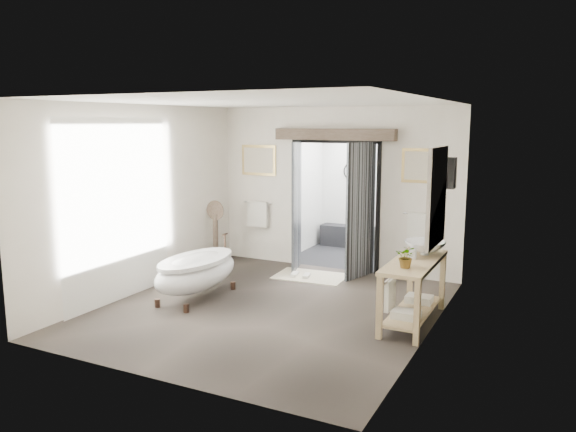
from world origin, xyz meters
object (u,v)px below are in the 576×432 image
(clawfoot_tub, at_px, (196,271))
(vanity, at_px, (412,286))
(rug, at_px, (311,276))
(basin, at_px, (425,248))

(clawfoot_tub, bearing_deg, vanity, 6.83)
(vanity, bearing_deg, rug, 145.24)
(vanity, height_order, rug, vanity)
(basin, bearing_deg, vanity, -103.23)
(vanity, xyz_separation_m, rug, (-2.11, 1.46, -0.50))
(vanity, relative_size, basin, 2.89)
(rug, bearing_deg, vanity, -34.76)
(vanity, height_order, basin, basin)
(rug, relative_size, basin, 2.17)
(rug, bearing_deg, basin, -26.20)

